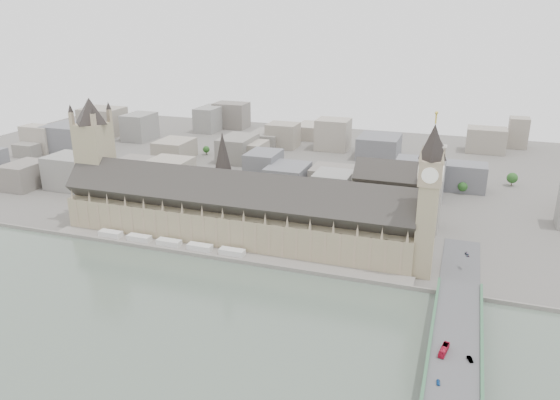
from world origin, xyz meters
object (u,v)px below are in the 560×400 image
(palace_of_westminster, at_px, (234,212))
(westminster_abbey, at_px, (399,194))
(elizabeth_tower, at_px, (429,191))
(car_blue, at_px, (438,382))
(car_silver, at_px, (470,359))
(westminster_bridge, at_px, (454,360))
(car_approach, at_px, (467,255))
(victoria_tower, at_px, (95,154))
(red_bus_north, at_px, (444,350))

(palace_of_westminster, height_order, westminster_abbey, westminster_abbey)
(elizabeth_tower, height_order, car_blue, elizabeth_tower)
(elizabeth_tower, height_order, car_silver, elizabeth_tower)
(westminster_bridge, relative_size, car_approach, 59.97)
(westminster_abbey, bearing_deg, victoria_tower, -163.50)
(westminster_abbey, bearing_deg, car_blue, -77.94)
(victoria_tower, bearing_deg, red_bus_north, -22.80)
(victoria_tower, relative_size, westminster_abbey, 1.47)
(red_bus_north, bearing_deg, westminster_bridge, 46.10)
(palace_of_westminster, bearing_deg, car_silver, -33.87)
(red_bus_north, xyz_separation_m, car_approach, (8.28, 117.18, -0.86))
(palace_of_westminster, height_order, red_bus_north, palace_of_westminster)
(car_silver, relative_size, car_approach, 0.87)
(palace_of_westminster, relative_size, elizabeth_tower, 2.47)
(westminster_bridge, bearing_deg, car_blue, -102.36)
(elizabeth_tower, height_order, westminster_bridge, elizabeth_tower)
(westminster_abbey, xyz_separation_m, car_approach, (54.19, -69.04, -14.04))
(westminster_bridge, bearing_deg, car_silver, -42.08)
(westminster_abbey, distance_m, car_approach, 88.88)
(palace_of_westminster, relative_size, red_bus_north, 22.48)
(palace_of_westminster, height_order, victoria_tower, victoria_tower)
(car_blue, distance_m, car_approach, 141.67)
(palace_of_westminster, xyz_separation_m, westminster_bridge, (162.00, -107.20, -17.58))
(car_silver, xyz_separation_m, car_approach, (-3.56, 119.49, 0.01))
(palace_of_westminster, xyz_separation_m, red_bus_north, (156.83, -110.92, -10.81))
(westminster_abbey, bearing_deg, red_bus_north, -76.15)
(victoria_tower, bearing_deg, westminster_abbey, 16.50)
(westminster_bridge, xyz_separation_m, red_bus_north, (-5.17, -3.72, 6.77))
(red_bus_north, distance_m, car_blue, 24.22)
(palace_of_westminster, relative_size, westminster_bridge, 0.82)
(elizabeth_tower, xyz_separation_m, car_silver, (30.68, -101.53, -47.06))
(red_bus_north, relative_size, car_approach, 2.18)
(westminster_bridge, xyz_separation_m, car_blue, (-6.12, -27.90, 5.75))
(red_bus_north, height_order, car_silver, red_bus_north)
(palace_of_westminster, xyz_separation_m, westminster_abbey, (110.92, 75.30, 2.38))
(westminster_abbey, height_order, car_blue, westminster_abbey)
(elizabeth_tower, relative_size, westminster_abbey, 1.58)
(elizabeth_tower, distance_m, car_approach, 57.20)
(palace_of_westminster, distance_m, red_bus_north, 192.40)
(victoria_tower, relative_size, westminster_bridge, 0.31)
(car_blue, bearing_deg, elizabeth_tower, 91.97)
(victoria_tower, bearing_deg, car_silver, -22.35)
(victoria_tower, bearing_deg, car_blue, -26.97)
(elizabeth_tower, relative_size, car_approach, 19.84)
(westminster_abbey, bearing_deg, westminster_bridge, -74.36)
(elizabeth_tower, height_order, red_bus_north, elizabeth_tower)
(westminster_bridge, distance_m, red_bus_north, 9.29)
(palace_of_westminster, xyz_separation_m, victoria_tower, (-122.00, 6.30, 32.50))
(victoria_tower, height_order, car_silver, victoria_tower)
(westminster_bridge, distance_m, car_approach, 113.66)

